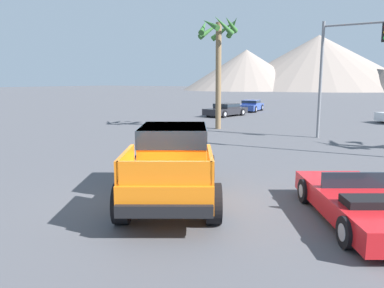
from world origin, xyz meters
TOP-DOWN VIEW (x-y plane):
  - ground_plane at (0.00, 0.00)m, footprint 320.00×320.00m
  - orange_pickup_truck at (-0.04, 0.26)m, footprint 4.35×5.46m
  - red_convertible_car at (4.57, 0.94)m, footprint 3.75×4.58m
  - parked_car_dark at (-9.25, 21.87)m, footprint 2.52×4.59m
  - parked_car_blue at (-9.40, 27.85)m, footprint 2.28×4.42m
  - traffic_light_main at (1.96, 13.19)m, footprint 3.45×0.38m
  - palm_tree_leaning at (-5.77, 13.76)m, footprint 2.83×2.72m
  - distant_mountain_range at (-21.51, 119.56)m, footprint 92.37×71.03m

SIDE VIEW (x-z plane):
  - ground_plane at x=0.00m, z-range 0.00..0.00m
  - red_convertible_car at x=4.57m, z-range -0.10..0.91m
  - parked_car_dark at x=-9.25m, z-range 0.02..1.12m
  - parked_car_blue at x=-9.40m, z-range 0.02..1.15m
  - orange_pickup_truck at x=-0.04m, z-range 0.13..1.99m
  - traffic_light_main at x=1.96m, z-range 1.18..7.35m
  - palm_tree_leaning at x=-5.77m, z-range 1.80..8.88m
  - distant_mountain_range at x=-21.51m, z-range -0.77..18.13m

